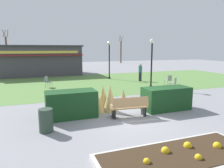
# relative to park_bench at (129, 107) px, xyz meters

# --- Properties ---
(ground_plane) EXTENTS (80.00, 80.00, 0.00)m
(ground_plane) POSITION_rel_park_bench_xyz_m (-0.00, -0.17, -0.48)
(ground_plane) COLOR gray
(lawn_patch) EXTENTS (36.00, 12.00, 0.01)m
(lawn_patch) POSITION_rel_park_bench_xyz_m (-0.00, 10.07, -0.48)
(lawn_patch) COLOR #5B8442
(lawn_patch) RESTS_ON ground_plane
(flower_bed) EXTENTS (4.73, 1.87, 0.31)m
(flower_bed) POSITION_rel_park_bench_xyz_m (-0.26, -3.89, -0.39)
(flower_bed) COLOR beige
(flower_bed) RESTS_ON ground_plane
(park_bench) EXTENTS (1.74, 0.68, 0.95)m
(park_bench) POSITION_rel_park_bench_xyz_m (0.00, 0.00, 0.00)
(park_bench) COLOR tan
(park_bench) RESTS_ON ground_plane
(hedge_left) EXTENTS (2.24, 1.10, 1.21)m
(hedge_left) POSITION_rel_park_bench_xyz_m (-2.47, 0.94, 0.13)
(hedge_left) COLOR #19421E
(hedge_left) RESTS_ON ground_plane
(hedge_right) EXTENTS (2.40, 1.10, 1.16)m
(hedge_right) POSITION_rel_park_bench_xyz_m (2.28, 0.45, 0.10)
(hedge_right) COLOR #19421E
(hedge_right) RESTS_ON ground_plane
(ornamental_grass_behind_left) EXTENTS (0.73, 0.73, 1.24)m
(ornamental_grass_behind_left) POSITION_rel_park_bench_xyz_m (-0.74, 1.59, 0.14)
(ornamental_grass_behind_left) COLOR tan
(ornamental_grass_behind_left) RESTS_ON ground_plane
(ornamental_grass_behind_right) EXTENTS (0.73, 0.73, 0.94)m
(ornamental_grass_behind_right) POSITION_rel_park_bench_xyz_m (-1.14, 1.21, -0.01)
(ornamental_grass_behind_right) COLOR tan
(ornamental_grass_behind_right) RESTS_ON ground_plane
(ornamental_grass_behind_center) EXTENTS (0.54, 0.54, 0.90)m
(ornamental_grass_behind_center) POSITION_rel_park_bench_xyz_m (0.55, 1.98, -0.03)
(ornamental_grass_behind_center) COLOR tan
(ornamental_grass_behind_center) RESTS_ON ground_plane
(ornamental_grass_behind_far) EXTENTS (0.72, 0.72, 1.34)m
(ornamental_grass_behind_far) POSITION_rel_park_bench_xyz_m (-0.52, 1.13, 0.19)
(ornamental_grass_behind_far) COLOR tan
(ornamental_grass_behind_far) RESTS_ON ground_plane
(lamppost_mid) EXTENTS (0.36, 0.36, 3.84)m
(lamppost_mid) POSITION_rel_park_bench_xyz_m (4.68, 5.93, 1.95)
(lamppost_mid) COLOR black
(lamppost_mid) RESTS_ON ground_plane
(lamppost_far) EXTENTS (0.36, 0.36, 3.84)m
(lamppost_far) POSITION_rel_park_bench_xyz_m (3.32, 11.86, 1.95)
(lamppost_far) COLOR black
(lamppost_far) RESTS_ON ground_plane
(trash_bin) EXTENTS (0.52, 0.52, 0.89)m
(trash_bin) POSITION_rel_park_bench_xyz_m (-3.66, -0.47, -0.04)
(trash_bin) COLOR #2D4233
(trash_bin) RESTS_ON ground_plane
(food_kiosk) EXTENTS (9.98, 5.40, 3.46)m
(food_kiosk) POSITION_rel_park_bench_xyz_m (-3.50, 17.98, 1.26)
(food_kiosk) COLOR #47424C
(food_kiosk) RESTS_ON ground_plane
(cafe_chair_west) EXTENTS (0.60, 0.60, 0.89)m
(cafe_chair_west) POSITION_rel_park_bench_xyz_m (-2.99, 8.99, 0.05)
(cafe_chair_west) COLOR gray
(cafe_chair_west) RESTS_ON ground_plane
(cafe_chair_east) EXTENTS (0.51, 0.51, 0.89)m
(cafe_chair_east) POSITION_rel_park_bench_xyz_m (6.63, 6.33, 0.05)
(cafe_chair_east) COLOR gray
(cafe_chair_east) RESTS_ON ground_plane
(cafe_chair_center) EXTENTS (0.62, 0.62, 0.89)m
(cafe_chair_center) POSITION_rel_park_bench_xyz_m (6.16, 4.99, 0.05)
(cafe_chair_center) COLOR gray
(cafe_chair_center) RESTS_ON ground_plane
(person_strolling) EXTENTS (0.34, 0.34, 1.69)m
(person_strolling) POSITION_rel_park_bench_xyz_m (5.56, 9.39, 0.38)
(person_strolling) COLOR #23232D
(person_strolling) RESTS_ON ground_plane
(parked_car_west_slot) EXTENTS (4.29, 2.22, 1.20)m
(parked_car_west_slot) POSITION_rel_park_bench_xyz_m (-4.93, 25.81, 0.16)
(parked_car_west_slot) COLOR maroon
(parked_car_west_slot) RESTS_ON ground_plane
(tree_left_bg) EXTENTS (0.91, 0.96, 5.99)m
(tree_left_bg) POSITION_rel_park_bench_xyz_m (-7.77, 29.09, 2.15)
(tree_left_bg) COLOR brown
(tree_left_bg) RESTS_ON ground_plane
(tree_right_bg) EXTENTS (0.91, 0.96, 5.67)m
(tree_right_bg) POSITION_rel_park_bench_xyz_m (13.77, 33.49, 1.99)
(tree_right_bg) COLOR brown
(tree_right_bg) RESTS_ON ground_plane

